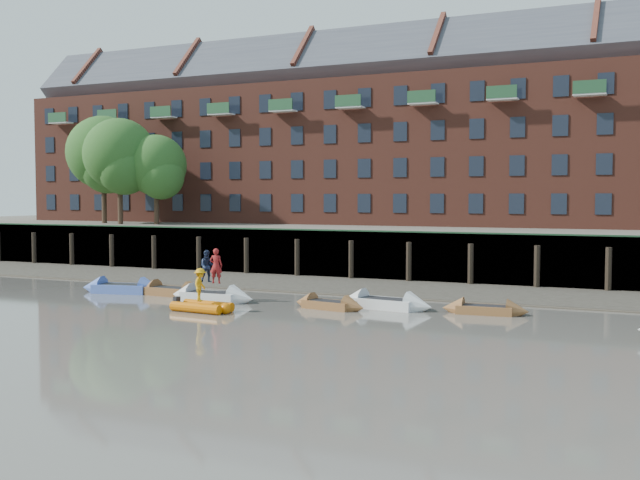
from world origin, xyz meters
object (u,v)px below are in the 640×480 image
Objects in this scene: rowboat_4 at (329,305)px; rib_tender at (204,307)px; rowboat_3 at (212,297)px; rowboat_5 at (385,303)px; person_rower_a at (216,266)px; rowboat_1 at (122,288)px; rowboat_2 at (172,291)px; rowboat_6 at (485,310)px; person_rib_crew at (200,285)px; person_rower_b at (208,266)px.

rib_tender is (-5.09, -3.29, 0.03)m from rowboat_4.
rowboat_3 is 0.97× the size of rowboat_5.
person_rower_a is (-1.33, 3.19, 1.65)m from rib_tender.
rowboat_5 reaches higher than rib_tender.
rowboat_2 is (3.24, 0.24, -0.02)m from rowboat_1.
rowboat_1 is 1.13× the size of rowboat_2.
rowboat_5 is at bearing 171.92° from person_rower_a.
rowboat_2 is 1.13× the size of rowboat_6.
rowboat_1 is 3.25m from rowboat_2.
rowboat_6 is 1.30× the size of rib_tender.
rowboat_5 is 9.16m from person_rower_a.
person_rib_crew reaches higher than rowboat_6.
rowboat_1 is 15.75m from rowboat_5.
rowboat_4 is 6.64m from person_rower_a.
rowboat_6 is at bearing 26.43° from rib_tender.
rib_tender is (4.93, -4.27, -0.00)m from rowboat_2.
person_rib_crew is (-7.73, -4.63, 1.04)m from rowboat_5.
rowboat_5 is (2.48, 1.27, 0.05)m from rowboat_4.
rowboat_4 is at bearing -1.88° from rowboat_2.
rowboat_3 is 2.67× the size of person_rower_a.
rowboat_5 is (12.50, 0.29, 0.02)m from rowboat_2.
rowboat_5 is at bearing 37.06° from rowboat_4.
rowboat_2 is 12.51m from rowboat_5.
person_rower_b is at bearing -178.60° from rowboat_6.
person_rower_b reaches higher than rowboat_1.
person_rib_crew is at bearing -151.22° from rib_tender.
person_rib_crew is at bearing -137.51° from rowboat_4.
rowboat_2 is 1.47× the size of rib_tender.
rowboat_1 is 3.02× the size of person_rower_b.
person_rib_crew is (1.44, -3.24, 1.04)m from rowboat_3.
rowboat_6 is at bearing 169.94° from person_rower_a.
person_rower_b is (-9.55, -1.18, 1.57)m from rowboat_5.
rowboat_3 is 3.69m from person_rib_crew.
rowboat_4 is at bearing 0.89° from rowboat_3.
rowboat_2 is 6.52m from rib_tender.
rowboat_3 reaches higher than rowboat_4.
person_rib_crew is (8.01, -4.10, 1.04)m from rowboat_1.
person_rib_crew is (-0.16, -0.07, 1.06)m from rib_tender.
person_rower_b is at bearing 150.55° from rowboat_3.
rowboat_2 is 6.53m from person_rib_crew.
rib_tender is at bearing -37.17° from rowboat_2.
rib_tender is 1.83× the size of person_rower_b.
rowboat_4 is at bearing -35.53° from person_rower_b.
rowboat_4 is at bearing -14.52° from rowboat_1.
rowboat_4 is 7.26m from person_rower_b.
rowboat_2 is 1.12× the size of rowboat_4.
rowboat_5 is 3.18× the size of person_rib_crew.
rowboat_2 is 3.47m from person_rower_b.
rowboat_3 reaches higher than rib_tender.
rowboat_2 is at bearing -7.11° from rowboat_1.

